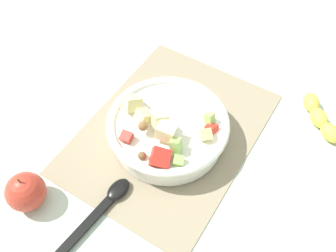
{
  "coord_description": "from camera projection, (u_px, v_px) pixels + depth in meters",
  "views": [
    {
      "loc": [
        0.44,
        0.27,
        0.73
      ],
      "look_at": [
        0.02,
        0.01,
        0.05
      ],
      "focal_mm": 41.49,
      "sensor_mm": 36.0,
      "label": 1
    }
  ],
  "objects": [
    {
      "name": "serving_spoon",
      "position": [
        102.0,
        208.0,
        0.77
      ],
      "size": [
        0.23,
        0.05,
        0.01
      ],
      "color": "black",
      "rests_on": "placemat"
    },
    {
      "name": "whole_apple",
      "position": [
        26.0,
        192.0,
        0.76
      ],
      "size": [
        0.08,
        0.08,
        0.09
      ],
      "color": "#BC3828",
      "rests_on": "ground_plane"
    },
    {
      "name": "placemat",
      "position": [
        170.0,
        132.0,
        0.89
      ],
      "size": [
        0.48,
        0.36,
        0.01
      ],
      "primitive_type": "cube",
      "color": "gray",
      "rests_on": "ground_plane"
    },
    {
      "name": "ground_plane",
      "position": [
        170.0,
        133.0,
        0.89
      ],
      "size": [
        2.4,
        2.4,
        0.0
      ],
      "primitive_type": "plane",
      "color": "silver"
    },
    {
      "name": "banana_whole",
      "position": [
        320.0,
        117.0,
        0.9
      ],
      "size": [
        0.12,
        0.13,
        0.04
      ],
      "color": "yellow",
      "rests_on": "ground_plane"
    },
    {
      "name": "salad_bowl",
      "position": [
        168.0,
        128.0,
        0.85
      ],
      "size": [
        0.27,
        0.27,
        0.11
      ],
      "color": "white",
      "rests_on": "placemat"
    }
  ]
}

